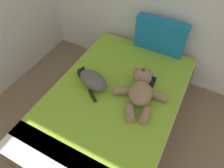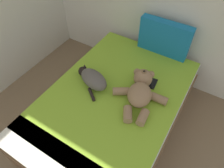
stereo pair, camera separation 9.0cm
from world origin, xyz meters
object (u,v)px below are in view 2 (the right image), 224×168
at_px(bed, 113,109).
at_px(teddy_bear, 140,90).
at_px(patterned_cushion, 164,38).
at_px(cat, 93,79).
at_px(cell_phone, 153,83).

relative_size(bed, teddy_bear, 3.03).
xyz_separation_m(patterned_cushion, cat, (-0.41, -0.85, -0.13)).
distance_m(cat, cell_phone, 0.62).
bearing_deg(patterned_cushion, cell_phone, -76.94).
distance_m(bed, cat, 0.41).
bearing_deg(cell_phone, teddy_bear, -101.15).
relative_size(bed, patterned_cushion, 3.23).
distance_m(teddy_bear, cell_phone, 0.23).
height_order(cat, cell_phone, cat).
xyz_separation_m(bed, cat, (-0.26, 0.03, 0.32)).
bearing_deg(cat, patterned_cushion, 64.46).
height_order(bed, patterned_cushion, patterned_cushion).
xyz_separation_m(patterned_cushion, teddy_bear, (0.08, -0.75, -0.12)).
bearing_deg(bed, cell_phone, 51.96).
height_order(patterned_cushion, teddy_bear, patterned_cushion).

